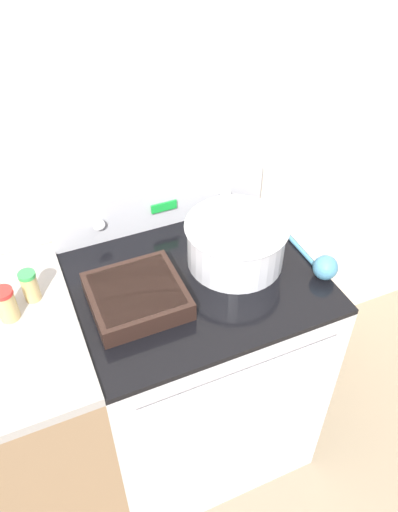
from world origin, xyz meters
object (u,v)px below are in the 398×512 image
object	(u,v)px
mixing_bowl	(236,241)
ladle	(323,266)
spice_jar_red_cap	(6,304)
spice_jar_green_cap	(30,286)
casserole_dish	(137,295)

from	to	relation	value
mixing_bowl	ladle	distance (m)	0.27
spice_jar_red_cap	mixing_bowl	bearing A→B (deg)	-2.29
spice_jar_green_cap	spice_jar_red_cap	world-z (taller)	spice_jar_red_cap
mixing_bowl	spice_jar_green_cap	bearing A→B (deg)	172.95
casserole_dish	ladle	xyz separation A→B (m)	(0.56, -0.11, 0.00)
ladle	spice_jar_green_cap	distance (m)	0.87
ladle	spice_jar_red_cap	xyz separation A→B (m)	(-0.90, 0.19, 0.03)
spice_jar_green_cap	ladle	bearing A→B (deg)	-15.95
mixing_bowl	casserole_dish	xyz separation A→B (m)	(-0.34, -0.05, -0.05)
ladle	spice_jar_red_cap	distance (m)	0.92
mixing_bowl	spice_jar_red_cap	xyz separation A→B (m)	(-0.69, 0.03, -0.02)
mixing_bowl	spice_jar_green_cap	distance (m)	0.62
mixing_bowl	spice_jar_red_cap	size ratio (longest dim) A/B	3.12
mixing_bowl	casserole_dish	size ratio (longest dim) A/B	1.21
mixing_bowl	spice_jar_red_cap	world-z (taller)	mixing_bowl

